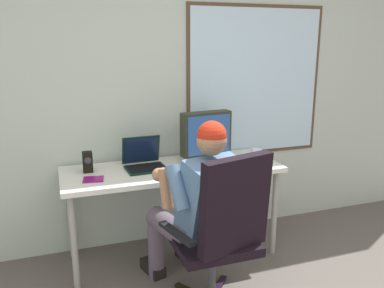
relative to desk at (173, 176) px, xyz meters
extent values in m
cube|color=#B0BDB4|center=(0.16, 0.37, 0.68)|extent=(5.87, 0.06, 2.73)
cube|color=#4C3828|center=(0.88, 0.34, 0.68)|extent=(1.30, 0.01, 1.32)
cube|color=silver|center=(0.88, 0.33, 0.68)|extent=(1.24, 0.02, 1.26)
cylinder|color=gray|center=(-0.79, -0.25, -0.33)|extent=(0.05, 0.05, 0.72)
cylinder|color=gray|center=(0.79, -0.25, -0.33)|extent=(0.05, 0.05, 0.72)
cylinder|color=gray|center=(-0.79, 0.25, -0.33)|extent=(0.05, 0.05, 0.72)
cylinder|color=gray|center=(0.79, 0.25, -0.33)|extent=(0.05, 0.05, 0.72)
cube|color=silver|center=(0.00, 0.00, 0.05)|extent=(1.70, 0.62, 0.04)
cube|color=black|center=(0.16, -0.57, -0.68)|extent=(0.23, 0.27, 0.02)
cylinder|color=#3F3F44|center=(0.06, -0.69, -0.46)|extent=(0.05, 0.05, 0.42)
cube|color=black|center=(0.06, -0.69, -0.23)|extent=(0.50, 0.50, 0.06)
cube|color=black|center=(0.11, -0.91, 0.10)|extent=(0.49, 0.22, 0.59)
cube|color=black|center=(0.32, -0.63, -0.10)|extent=(0.14, 0.35, 0.02)
cube|color=black|center=(-0.20, -0.76, -0.10)|extent=(0.14, 0.35, 0.02)
cylinder|color=#544857|center=(0.16, -0.40, -0.20)|extent=(0.26, 0.48, 0.15)
cylinder|color=#544857|center=(0.10, -0.19, -0.44)|extent=(0.12, 0.12, 0.49)
cube|color=black|center=(0.08, -0.13, -0.65)|extent=(0.16, 0.26, 0.08)
cylinder|color=#544857|center=(-0.15, -0.49, -0.20)|extent=(0.26, 0.48, 0.15)
cylinder|color=#544857|center=(-0.21, -0.27, -0.44)|extent=(0.12, 0.12, 0.49)
cube|color=black|center=(-0.23, -0.21, -0.65)|extent=(0.16, 0.26, 0.08)
cube|color=slate|center=(0.06, -0.66, 0.05)|extent=(0.45, 0.41, 0.54)
sphere|color=#AB7354|center=(0.06, -0.66, 0.43)|extent=(0.19, 0.19, 0.19)
sphere|color=red|center=(0.06, -0.66, 0.46)|extent=(0.19, 0.19, 0.19)
cylinder|color=slate|center=(0.26, -0.56, 0.16)|extent=(0.14, 0.24, 0.29)
cylinder|color=#AB7354|center=(0.24, -0.47, 0.02)|extent=(0.11, 0.16, 0.27)
sphere|color=#AB7354|center=(0.23, -0.44, -0.01)|extent=(0.09, 0.09, 0.09)
cylinder|color=slate|center=(-0.17, -0.67, 0.16)|extent=(0.14, 0.23, 0.29)
cylinder|color=#AB7354|center=(-0.20, -0.54, 0.11)|extent=(0.10, 0.13, 0.27)
sphere|color=#AB7354|center=(-0.23, -0.45, 0.17)|extent=(0.09, 0.09, 0.09)
cube|color=beige|center=(0.30, 0.05, 0.08)|extent=(0.26, 0.22, 0.02)
cylinder|color=beige|center=(0.30, 0.05, 0.11)|extent=(0.04, 0.04, 0.04)
cube|color=#282B1D|center=(0.30, 0.05, 0.31)|extent=(0.42, 0.15, 0.35)
cube|color=#264C8C|center=(0.30, -0.01, 0.31)|extent=(0.37, 0.05, 0.31)
cube|color=black|center=(-0.21, 0.01, 0.08)|extent=(0.31, 0.25, 0.02)
cube|color=black|center=(-0.21, 0.01, 0.09)|extent=(0.28, 0.22, 0.00)
cube|color=black|center=(-0.21, 0.15, 0.19)|extent=(0.30, 0.08, 0.22)
cube|color=#0F1933|center=(-0.21, 0.14, 0.19)|extent=(0.28, 0.06, 0.20)
cylinder|color=silver|center=(0.66, -0.14, 0.07)|extent=(0.07, 0.07, 0.00)
cylinder|color=silver|center=(0.66, -0.14, 0.10)|extent=(0.01, 0.01, 0.06)
cylinder|color=silver|center=(0.66, -0.14, 0.16)|extent=(0.08, 0.08, 0.06)
cylinder|color=#570511|center=(0.66, -0.14, 0.14)|extent=(0.08, 0.08, 0.02)
cube|color=black|center=(-0.63, 0.10, 0.15)|extent=(0.07, 0.08, 0.16)
cylinder|color=#333338|center=(-0.64, 0.06, 0.17)|extent=(0.05, 0.01, 0.05)
cube|color=#80126B|center=(-0.62, -0.10, 0.07)|extent=(0.16, 0.15, 0.01)
camera|label=1|loc=(-0.85, -2.88, 1.02)|focal=37.44mm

